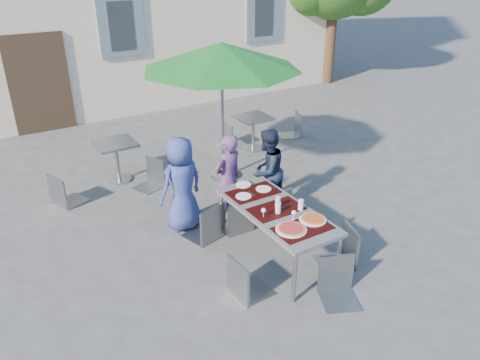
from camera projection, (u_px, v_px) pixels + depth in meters
ground at (326, 271)px, 6.14m from camera, size 90.00×90.00×0.00m
dining_table at (276, 213)px, 6.12m from camera, size 0.80×1.85×0.76m
pizza_near_left at (291, 229)px, 5.63m from camera, size 0.38×0.38×0.03m
pizza_near_right at (313, 219)px, 5.84m from camera, size 0.34×0.34×0.03m
glassware at (284, 206)px, 6.00m from camera, size 0.58×0.43×0.15m
place_settings at (250, 190)px, 6.57m from camera, size 0.62×0.52×0.01m
child_0 at (182, 184)px, 6.82m from camera, size 0.78×0.58×1.44m
child_1 at (228, 179)px, 7.00m from camera, size 0.58×0.45×1.42m
child_2 at (267, 171)px, 7.32m from camera, size 0.76×0.60×1.36m
chair_0 at (207, 201)px, 6.56m from camera, size 0.58×0.58×1.05m
chair_1 at (238, 197)px, 6.77m from camera, size 0.44×0.44×0.97m
chair_2 at (278, 186)px, 7.17m from camera, size 0.45×0.45×0.92m
chair_3 at (245, 256)px, 5.46m from camera, size 0.46×0.46×0.99m
chair_4 at (345, 224)px, 6.05m from camera, size 0.57×0.57×1.02m
chair_5 at (341, 256)px, 5.46m from camera, size 0.58×0.58×0.98m
patio_umbrella at (221, 57)px, 7.70m from camera, size 2.72×2.72×2.45m
cafe_table_0 at (116, 155)px, 8.34m from camera, size 0.69×0.69×0.74m
bg_chair_l_0 at (60, 172)px, 7.49m from camera, size 0.58×0.58×1.01m
bg_chair_r_0 at (150, 157)px, 8.12m from camera, size 0.56×0.55×0.96m
cafe_table_1 at (253, 128)px, 9.68m from camera, size 0.67×0.67×0.72m
bg_chair_l_1 at (231, 120)px, 9.75m from camera, size 0.47×0.47×1.03m
bg_chair_r_1 at (294, 110)px, 10.37m from camera, size 0.58×0.58×1.01m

